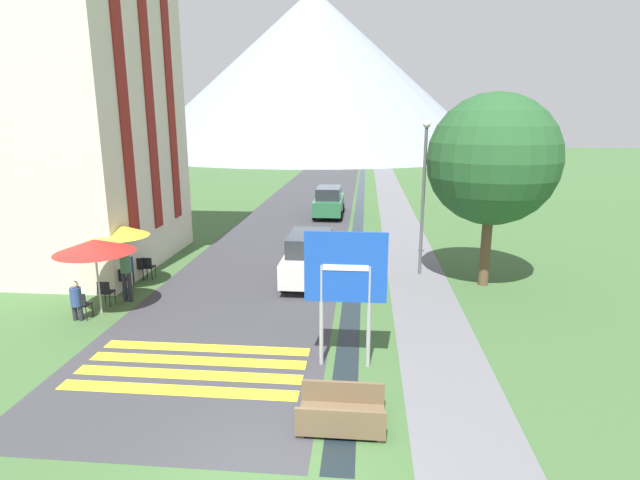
% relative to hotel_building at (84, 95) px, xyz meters
% --- Properties ---
extents(ground_plane, '(160.00, 160.00, 0.00)m').
position_rel_hotel_building_xyz_m(ground_plane, '(9.39, 8.00, -6.77)').
color(ground_plane, '#3D6033').
extents(road, '(6.40, 60.00, 0.01)m').
position_rel_hotel_building_xyz_m(road, '(6.89, 18.00, -6.76)').
color(road, '#38383D').
rests_on(road, ground_plane).
extents(footpath, '(2.20, 60.00, 0.01)m').
position_rel_hotel_building_xyz_m(footpath, '(12.99, 18.00, -6.76)').
color(footpath, slate).
rests_on(footpath, ground_plane).
extents(drainage_channel, '(0.60, 60.00, 0.00)m').
position_rel_hotel_building_xyz_m(drainage_channel, '(10.59, 18.00, -6.76)').
color(drainage_channel, black).
rests_on(drainage_channel, ground_plane).
extents(crosswalk_marking, '(5.44, 2.54, 0.01)m').
position_rel_hotel_building_xyz_m(crosswalk_marking, '(6.89, -8.51, -6.76)').
color(crosswalk_marking, yellow).
rests_on(crosswalk_marking, ground_plane).
extents(mountain_distant, '(60.53, 60.53, 26.63)m').
position_rel_hotel_building_xyz_m(mountain_distant, '(1.76, 69.24, 6.55)').
color(mountain_distant, gray).
rests_on(mountain_distant, ground_plane).
extents(hotel_building, '(5.71, 8.26, 12.63)m').
position_rel_hotel_building_xyz_m(hotel_building, '(0.00, 0.00, 0.00)').
color(hotel_building, beige).
rests_on(hotel_building, ground_plane).
extents(road_sign, '(1.94, 0.11, 3.35)m').
position_rel_hotel_building_xyz_m(road_sign, '(10.55, -8.05, -4.55)').
color(road_sign, '#9E9EA3').
rests_on(road_sign, ground_plane).
extents(footbridge, '(1.70, 1.10, 0.65)m').
position_rel_hotel_building_xyz_m(footbridge, '(10.59, -10.50, -6.54)').
color(footbridge, brown).
rests_on(footbridge, ground_plane).
extents(parked_car_near, '(1.83, 4.32, 1.82)m').
position_rel_hotel_building_xyz_m(parked_car_near, '(8.99, -1.59, -5.86)').
color(parked_car_near, silver).
rests_on(parked_car_near, ground_plane).
extents(parked_car_far, '(1.76, 4.46, 1.82)m').
position_rel_hotel_building_xyz_m(parked_car_far, '(8.75, 11.00, -5.86)').
color(parked_car_far, '#28663D').
rests_on(parked_car_far, ground_plane).
extents(cafe_chair_middle, '(0.40, 0.40, 0.85)m').
position_rel_hotel_building_xyz_m(cafe_chair_middle, '(2.65, -3.47, -6.25)').
color(cafe_chair_middle, black).
rests_on(cafe_chair_middle, ground_plane).
extents(cafe_chair_near_left, '(0.40, 0.40, 0.85)m').
position_rel_hotel_building_xyz_m(cafe_chair_near_left, '(2.76, -4.79, -6.25)').
color(cafe_chair_near_left, black).
rests_on(cafe_chair_near_left, ground_plane).
extents(cafe_chair_nearest, '(0.40, 0.40, 0.85)m').
position_rel_hotel_building_xyz_m(cafe_chair_nearest, '(2.61, -5.91, -6.25)').
color(cafe_chair_nearest, black).
rests_on(cafe_chair_nearest, ground_plane).
extents(cafe_chair_far_right, '(0.40, 0.40, 0.85)m').
position_rel_hotel_building_xyz_m(cafe_chair_far_right, '(2.64, -2.07, -6.25)').
color(cafe_chair_far_right, black).
rests_on(cafe_chair_far_right, ground_plane).
extents(cafe_chair_far_left, '(0.40, 0.40, 0.85)m').
position_rel_hotel_building_xyz_m(cafe_chair_far_left, '(2.93, -1.98, -6.25)').
color(cafe_chair_far_left, black).
rests_on(cafe_chair_far_left, ground_plane).
extents(cafe_umbrella_front_red, '(2.35, 2.35, 2.36)m').
position_rel_hotel_building_xyz_m(cafe_umbrella_front_red, '(2.90, -5.38, -4.61)').
color(cafe_umbrella_front_red, '#B7B2A8').
rests_on(cafe_umbrella_front_red, ground_plane).
extents(cafe_umbrella_middle_yellow, '(2.09, 2.09, 2.33)m').
position_rel_hotel_building_xyz_m(cafe_umbrella_middle_yellow, '(2.51, -3.16, -4.64)').
color(cafe_umbrella_middle_yellow, '#B7B2A8').
rests_on(cafe_umbrella_middle_yellow, ground_plane).
extents(person_seated_far, '(0.32, 0.32, 1.23)m').
position_rel_hotel_building_xyz_m(person_seated_far, '(2.50, -5.98, -6.09)').
color(person_seated_far, '#282833').
rests_on(person_seated_far, ground_plane).
extents(person_standing_terrace, '(0.32, 0.32, 1.82)m').
position_rel_hotel_building_xyz_m(person_standing_terrace, '(3.24, -4.30, -5.70)').
color(person_standing_terrace, '#282833').
rests_on(person_standing_terrace, ground_plane).
extents(person_seated_near, '(0.32, 0.32, 1.23)m').
position_rel_hotel_building_xyz_m(person_seated_near, '(2.47, -2.55, -6.09)').
color(person_seated_near, '#282833').
rests_on(person_seated_near, ground_plane).
extents(streetlamp, '(0.28, 0.28, 5.81)m').
position_rel_hotel_building_xyz_m(streetlamp, '(13.13, -0.41, -3.37)').
color(streetlamp, '#515156').
rests_on(streetlamp, ground_plane).
extents(tree_by_path, '(4.50, 4.50, 6.76)m').
position_rel_hotel_building_xyz_m(tree_by_path, '(15.29, -1.50, -2.27)').
color(tree_by_path, brown).
rests_on(tree_by_path, ground_plane).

